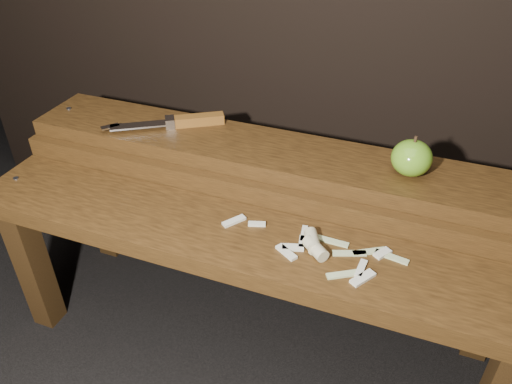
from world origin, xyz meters
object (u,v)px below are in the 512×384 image
(bench_rear_tier, at_px, (272,180))
(knife, at_px, (184,121))
(apple, at_px, (412,158))
(bench_front_tier, at_px, (235,261))

(bench_rear_tier, height_order, knife, knife)
(bench_rear_tier, xyz_separation_m, knife, (-0.24, 0.03, 0.10))
(bench_rear_tier, height_order, apple, apple)
(bench_rear_tier, relative_size, knife, 4.60)
(bench_rear_tier, distance_m, knife, 0.26)
(bench_front_tier, xyz_separation_m, knife, (-0.24, 0.25, 0.16))
(bench_front_tier, height_order, apple, apple)
(apple, distance_m, knife, 0.54)
(apple, bearing_deg, bench_rear_tier, -179.17)
(bench_front_tier, bearing_deg, knife, 133.11)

